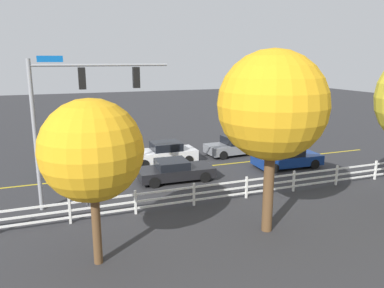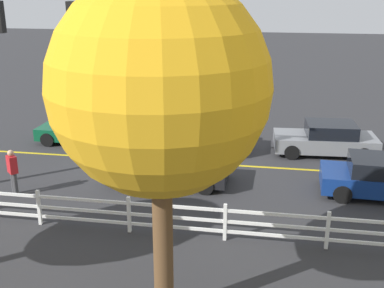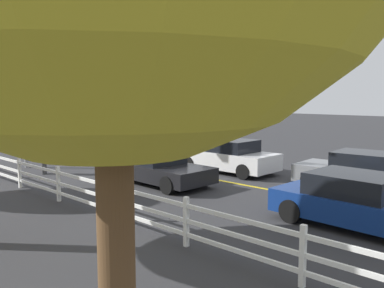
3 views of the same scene
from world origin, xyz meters
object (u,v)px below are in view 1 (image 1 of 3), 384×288
car_3 (175,171)px  car_4 (164,153)px  car_2 (286,157)px  tree_1 (272,106)px  car_0 (236,146)px  tree_0 (92,151)px  pedestrian (88,187)px  car_1 (82,161)px

car_3 → car_4: car_4 is taller
car_2 → tree_1: bearing=-126.7°
car_0 → tree_0: 16.97m
pedestrian → tree_1: 9.66m
car_4 → car_0: bearing=-176.0°
car_2 → tree_1: (6.18, 7.60, 4.56)m
car_2 → pedestrian: 13.05m
car_3 → tree_0: size_ratio=0.77×
car_2 → car_4: size_ratio=0.99×
car_0 → car_3: car_0 is taller
car_3 → pedestrian: size_ratio=2.65×
car_0 → car_3: bearing=30.9°
car_3 → tree_0: bearing=-123.1°
car_0 → car_3: size_ratio=1.01×
car_3 → tree_1: (-1.56, 7.61, 4.63)m
car_3 → car_4: (-0.44, -3.80, 0.10)m
tree_0 → tree_1: size_ratio=0.78×
car_1 → car_4: (-5.41, 0.12, 0.07)m
tree_0 → car_4: bearing=-116.6°
car_2 → car_3: bearing=-177.6°
car_0 → car_3: (6.18, 4.22, -0.08)m
pedestrian → tree_1: (-6.69, 5.48, 4.31)m
car_1 → pedestrian: (0.16, 6.06, 0.29)m
car_4 → tree_1: size_ratio=0.61×
car_4 → tree_0: tree_0 is taller
car_3 → tree_0: (5.35, 7.75, 3.46)m
car_0 → pedestrian: 12.97m
car_3 → car_4: 3.83m
tree_0 → car_2: bearing=-149.4°
car_2 → pedestrian: bearing=-168.2°
car_0 → tree_1: 13.50m
tree_1 → car_1: bearing=-60.5°
car_0 → car_1: size_ratio=1.09×
car_1 → car_3: bearing=142.2°
tree_0 → pedestrian: bearing=-92.3°
car_4 → tree_0: bearing=63.1°
car_3 → car_2: bearing=1.4°
car_4 → pedestrian: size_ratio=2.68×
car_0 → tree_1: bearing=65.3°
pedestrian → tree_1: tree_1 is taller
car_3 → pedestrian: bearing=-155.9°
car_0 → tree_0: (11.53, 11.98, 3.38)m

